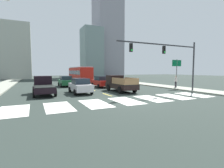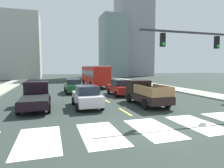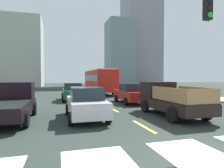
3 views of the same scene
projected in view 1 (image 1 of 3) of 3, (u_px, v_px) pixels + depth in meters
The scene contains 30 objects.
ground_plane at pixel (126, 101), 14.14m from camera, with size 160.00×160.00×0.00m, color #28312C.
sidewalk_right at pixel (131, 82), 35.38m from camera, with size 3.16×110.00×0.15m, color gray.
sidewalk_left at pixel (0, 87), 25.32m from camera, with size 3.16×110.00×0.15m, color gray.
crosswalk_stripe_0 at pixel (13, 111), 10.60m from camera, with size 1.85×3.69×0.01m, color white.
crosswalk_stripe_1 at pixel (58, 107), 11.78m from camera, with size 1.85×3.69×0.01m, color white.
crosswalk_stripe_2 at pixel (95, 104), 12.96m from camera, with size 1.85×3.69×0.01m, color white.
crosswalk_stripe_3 at pixel (126, 101), 14.14m from camera, with size 1.85×3.69×0.01m, color white.
crosswalk_stripe_4 at pixel (152, 98), 15.32m from camera, with size 1.85×3.69×0.01m, color white.
crosswalk_stripe_5 at pixel (174, 96), 16.51m from camera, with size 1.85×3.69×0.01m, color white.
crosswalk_stripe_6 at pixel (194, 95), 17.69m from camera, with size 1.85×3.69×0.01m, color white.
lane_dash_0 at pixel (107, 95), 17.75m from camera, with size 0.16×2.40×0.01m, color #E3C445.
lane_dash_1 at pixel (92, 90), 22.25m from camera, with size 0.16×2.40×0.01m, color #E3C445.
lane_dash_2 at pixel (82, 87), 26.75m from camera, with size 0.16×2.40×0.01m, color #E3C445.
lane_dash_3 at pixel (75, 84), 31.26m from camera, with size 0.16×2.40×0.01m, color #E3C445.
lane_dash_4 at pixel (70, 83), 35.76m from camera, with size 0.16×2.40×0.01m, color #E3C445.
lane_dash_5 at pixel (66, 81), 40.26m from camera, with size 0.16×2.40×0.01m, color #E3C445.
lane_dash_6 at pixel (62, 80), 44.77m from camera, with size 0.16×2.40×0.01m, color #E3C445.
lane_dash_7 at pixel (60, 79), 49.27m from camera, with size 0.16×2.40×0.01m, color #E3C445.
pickup_stakebed at pixel (119, 84), 20.79m from camera, with size 2.18×5.20×1.96m.
pickup_dark at pixel (44, 86), 17.99m from camera, with size 2.18×5.20×1.96m.
city_bus at pixel (80, 74), 35.45m from camera, with size 2.72×10.80×3.32m.
sedan_far at pixel (80, 86), 18.80m from camera, with size 2.02×4.40×1.72m.
sedan_mid at pixel (66, 81), 26.87m from camera, with size 2.02×4.40×1.72m.
sedan_near_left at pixel (101, 82), 25.78m from camera, with size 2.02×4.40×1.72m.
traffic_signal_gantry at pixel (172, 56), 18.83m from camera, with size 10.69×0.27×6.00m.
direction_sign_green at pixel (177, 67), 24.01m from camera, with size 1.70×0.12×4.20m.
pedestrian_waiting at pixel (176, 81), 24.22m from camera, with size 0.53×0.34×1.64m.
tower_tall_centre at pixel (108, 24), 74.63m from camera, with size 11.54×10.49×46.99m, color gray.
block_mid_left at pixel (13, 52), 52.68m from camera, with size 10.22×10.68×17.04m, color #A8AEA1.
block_low_left at pixel (92, 53), 67.52m from camera, with size 7.67×8.15×19.70m, color gray.
Camera 1 is at (-7.07, -12.12, 2.56)m, focal length 26.64 mm.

